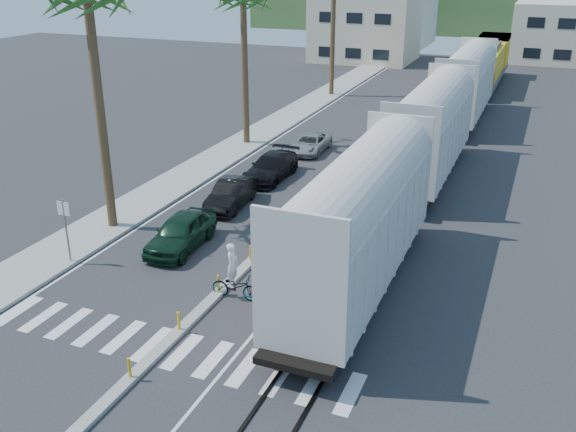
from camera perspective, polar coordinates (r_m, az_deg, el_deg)
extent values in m
plane|color=#28282B|center=(24.45, -8.38, -9.04)|extent=(140.00, 140.00, 0.00)
cube|color=gray|center=(48.67, -2.37, 7.44)|extent=(3.00, 90.00, 0.15)
cube|color=black|center=(47.96, 13.31, 6.57)|extent=(0.12, 100.00, 0.06)
cube|color=black|center=(47.78, 15.02, 6.34)|extent=(0.12, 100.00, 0.06)
cube|color=gray|center=(41.31, 5.57, 4.59)|extent=(0.45, 60.00, 0.15)
cylinder|color=gold|center=(21.43, -13.92, -12.94)|extent=(0.10, 0.10, 0.70)
cylinder|color=gold|center=(23.47, -9.68, -9.16)|extent=(0.10, 0.10, 0.70)
cylinder|color=gold|center=(25.70, -6.22, -5.97)|extent=(0.10, 0.10, 0.70)
cylinder|color=gold|center=(28.07, -3.36, -3.29)|extent=(0.10, 0.10, 0.70)
cylinder|color=gold|center=(30.56, -0.96, -1.03)|extent=(0.10, 0.10, 0.70)
cylinder|color=gold|center=(33.13, 1.06, 0.89)|extent=(0.10, 0.10, 0.70)
cylinder|color=gold|center=(35.76, 2.80, 2.53)|extent=(0.10, 0.10, 0.70)
cylinder|color=gold|center=(38.45, 4.29, 3.94)|extent=(0.10, 0.10, 0.70)
cylinder|color=gold|center=(41.19, 5.59, 5.16)|extent=(0.10, 0.10, 0.70)
cylinder|color=gold|center=(43.95, 6.74, 6.22)|extent=(0.10, 0.10, 0.70)
cylinder|color=gold|center=(46.75, 7.75, 7.16)|extent=(0.10, 0.10, 0.70)
cylinder|color=gold|center=(49.57, 8.65, 7.99)|extent=(0.10, 0.10, 0.70)
cylinder|color=gold|center=(52.41, 9.46, 8.73)|extent=(0.10, 0.10, 0.70)
cylinder|color=gold|center=(55.27, 10.18, 9.39)|extent=(0.10, 0.10, 0.70)
cylinder|color=gold|center=(58.14, 10.84, 9.98)|extent=(0.10, 0.10, 0.70)
cylinder|color=gold|center=(61.02, 11.44, 10.52)|extent=(0.10, 0.10, 0.70)
cube|color=silver|center=(23.04, -10.91, -11.38)|extent=(14.00, 2.20, 0.01)
cube|color=silver|center=(48.03, -0.51, 7.17)|extent=(0.12, 90.00, 0.01)
cube|color=silver|center=(45.41, 10.45, 5.88)|extent=(0.12, 90.00, 0.01)
cube|color=beige|center=(24.95, 6.27, -1.25)|extent=(3.00, 12.88, 3.40)
cylinder|color=beige|center=(24.32, 6.44, 2.41)|extent=(2.90, 12.58, 2.90)
cube|color=black|center=(25.91, 6.07, -5.71)|extent=(2.60, 12.88, 1.00)
cube|color=beige|center=(38.85, 12.53, 7.05)|extent=(3.00, 12.88, 3.40)
cylinder|color=beige|center=(38.45, 12.74, 9.49)|extent=(2.90, 12.58, 2.90)
cube|color=black|center=(39.47, 12.27, 3.97)|extent=(2.60, 12.88, 1.00)
cube|color=beige|center=(53.35, 15.51, 10.89)|extent=(3.00, 12.88, 3.40)
cylinder|color=beige|center=(53.06, 15.70, 12.68)|extent=(2.90, 12.58, 2.90)
cube|color=black|center=(53.81, 15.26, 8.60)|extent=(2.60, 12.88, 1.00)
cube|color=#4C4C4F|center=(69.31, 17.17, 11.84)|extent=(3.00, 17.00, 0.50)
cube|color=gold|center=(68.08, 17.23, 12.99)|extent=(2.70, 12.24, 2.60)
cube|color=gold|center=(74.73, 17.82, 13.92)|extent=(3.00, 3.74, 3.20)
cube|color=black|center=(69.42, 17.11, 11.35)|extent=(2.60, 13.60, 0.90)
cylinder|color=brown|center=(31.27, -16.29, 8.30)|extent=(0.44, 0.44, 11.00)
cylinder|color=brown|center=(44.87, -3.85, 12.56)|extent=(0.44, 0.44, 10.00)
cylinder|color=brown|center=(61.18, 4.01, 16.15)|extent=(0.44, 0.44, 12.00)
cylinder|color=slate|center=(29.18, -19.08, -1.37)|extent=(0.08, 0.08, 3.00)
cube|color=silver|center=(28.77, -19.35, 0.63)|extent=(0.60, 0.04, 0.60)
cube|color=beige|center=(83.21, 6.90, 16.33)|extent=(12.00, 10.00, 8.00)
cube|color=beige|center=(99.03, 8.39, 17.80)|extent=(14.00, 12.00, 10.00)
cube|color=beige|center=(88.25, 23.42, 14.74)|extent=(12.00, 10.00, 7.00)
imported|color=black|center=(29.74, -9.50, -1.41)|extent=(2.47, 4.91, 1.59)
imported|color=black|center=(34.29, -5.06, 1.97)|extent=(2.22, 4.63, 1.45)
imported|color=black|center=(38.48, -1.53, 4.37)|extent=(2.13, 5.09, 1.47)
imported|color=#A3A6A8|center=(43.80, 1.99, 6.45)|extent=(2.12, 4.38, 1.20)
imported|color=#9EA0A5|center=(25.37, -4.68, -6.27)|extent=(0.96, 2.07, 1.04)
imported|color=silver|center=(24.98, -4.95, -4.35)|extent=(0.72, 0.52, 1.80)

